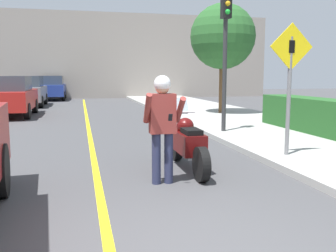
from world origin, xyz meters
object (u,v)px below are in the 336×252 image
traffic_light (226,35)px  parked_car_red (10,96)px  motorcycle (187,143)px  street_tree (223,37)px  person_biker (163,118)px  parked_car_grey (27,91)px  parked_car_blue (51,88)px  crossing_sign (290,77)px

traffic_light → parked_car_red: traffic_light is taller
motorcycle → street_tree: 9.83m
person_biker → parked_car_grey: 16.89m
person_biker → parked_car_grey: (-4.09, 16.38, -0.19)m
parked_car_red → parked_car_grey: same height
motorcycle → parked_car_grey: 16.32m
parked_car_grey → parked_car_blue: same height
crossing_sign → parked_car_red: (-6.87, 10.07, -0.82)m
parked_car_red → parked_car_grey: size_ratio=1.00×
parked_car_red → motorcycle: bearing=-65.3°
motorcycle → parked_car_red: 11.32m
person_biker → parked_car_blue: person_biker is taller
traffic_light → parked_car_blue: 18.44m
street_tree → parked_car_red: street_tree is taller
crossing_sign → traffic_light: size_ratio=0.66×
person_biker → parked_car_red: bearing=110.4°
person_biker → street_tree: (4.61, 9.31, 2.25)m
parked_car_blue → parked_car_red: bearing=-95.0°
motorcycle → crossing_sign: size_ratio=0.85×
parked_car_blue → person_biker: bearing=-81.7°
person_biker → traffic_light: traffic_light is taller
parked_car_blue → street_tree: bearing=-57.8°
crossing_sign → person_biker: bearing=-160.4°
traffic_light → street_tree: street_tree is taller
crossing_sign → traffic_light: (-0.03, 3.32, 1.14)m
motorcycle → person_biker: person_biker is taller
street_tree → parked_car_red: 9.22m
person_biker → street_tree: bearing=63.6°
traffic_light → crossing_sign: bearing=-89.5°
person_biker → street_tree: size_ratio=0.38×
motorcycle → traffic_light: (2.11, 3.54, 2.33)m
motorcycle → parked_car_grey: parked_car_grey is taller
street_tree → traffic_light: bearing=-110.6°
parked_car_blue → traffic_light: bearing=-71.2°
parked_car_grey → crossing_sign: bearing=-66.0°
person_biker → street_tree: 10.63m
crossing_sign → parked_car_grey: 16.88m
crossing_sign → motorcycle: bearing=-174.3°
traffic_light → parked_car_grey: size_ratio=0.93×
parked_car_red → crossing_sign: bearing=-55.7°
person_biker → traffic_light: 5.41m
motorcycle → parked_car_blue: 21.24m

